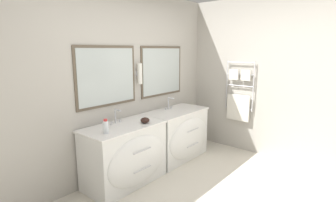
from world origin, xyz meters
TOP-DOWN VIEW (x-y plane):
  - wall_back at (0.01, 1.73)m, footprint 5.45×0.15m
  - wall_right at (1.96, 0.77)m, footprint 0.13×3.55m
  - vanity_left at (-0.21, 1.37)m, footprint 1.09×0.64m
  - vanity_right at (0.90, 1.37)m, footprint 1.09×0.64m
  - faucet_left at (-0.21, 1.54)m, footprint 0.17×0.12m
  - faucet_right at (0.90, 1.54)m, footprint 0.17×0.12m
  - toiletry_bottle at (-0.55, 1.31)m, footprint 0.07×0.07m
  - amenity_bowl at (0.06, 1.27)m, footprint 0.12×0.12m

SIDE VIEW (x-z plane):
  - vanity_left at x=-0.21m, z-range 0.00..0.80m
  - vanity_right at x=0.90m, z-range 0.00..0.80m
  - amenity_bowl at x=0.06m, z-range 0.79..0.87m
  - toiletry_bottle at x=-0.55m, z-range 0.79..0.96m
  - faucet_left at x=-0.21m, z-range 0.79..0.99m
  - faucet_right at x=0.90m, z-range 0.79..0.99m
  - wall_right at x=1.96m, z-range -0.01..2.59m
  - wall_back at x=0.01m, z-range 0.00..2.60m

